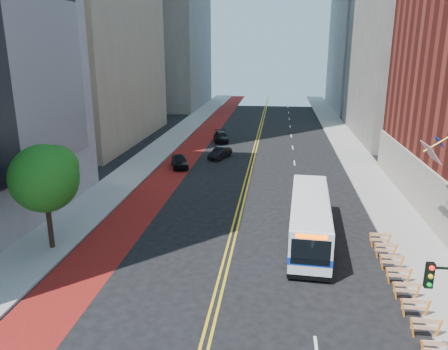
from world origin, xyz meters
name	(u,v)px	position (x,y,z in m)	size (l,w,h in m)	color
ground	(212,317)	(0.00, 0.00, 0.00)	(160.00, 160.00, 0.00)	black
sidewalk_left	(149,158)	(-12.00, 30.00, 0.07)	(4.00, 140.00, 0.15)	gray
sidewalk_right	(360,164)	(12.00, 30.00, 0.07)	(4.00, 140.00, 0.15)	gray
bus_lane_paint	(182,160)	(-8.10, 30.00, 0.00)	(3.60, 140.00, 0.01)	maroon
center_line_inner	(250,162)	(-0.18, 30.00, 0.00)	(0.14, 140.00, 0.01)	gold
center_line_outer	(253,162)	(0.18, 30.00, 0.00)	(0.14, 140.00, 0.01)	gold
lane_dashes	(293,148)	(4.80, 38.00, 0.01)	(0.14, 98.20, 0.01)	silver
construction_barriers	(402,281)	(9.60, 3.42, 0.68)	(1.42, 10.91, 1.00)	orange
street_tree	(45,176)	(-11.24, 6.04, 4.91)	(4.20, 4.20, 6.70)	black
transit_bus	(310,218)	(5.12, 9.39, 1.60)	(3.05, 11.27, 3.07)	silver
car_a	(180,161)	(-7.61, 26.63, 0.69)	(1.63, 4.04, 1.38)	black
car_b	(220,153)	(-3.81, 31.23, 0.63)	(1.34, 3.85, 1.27)	black
car_c	(221,137)	(-4.96, 40.70, 0.65)	(1.83, 4.50, 1.31)	black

